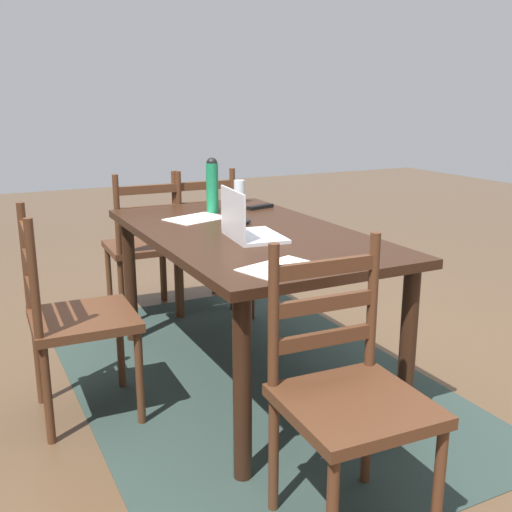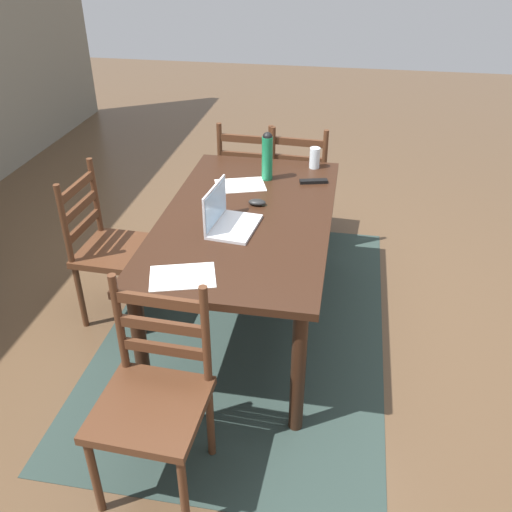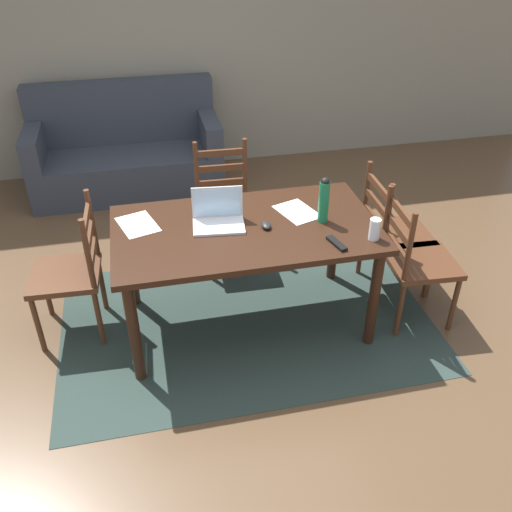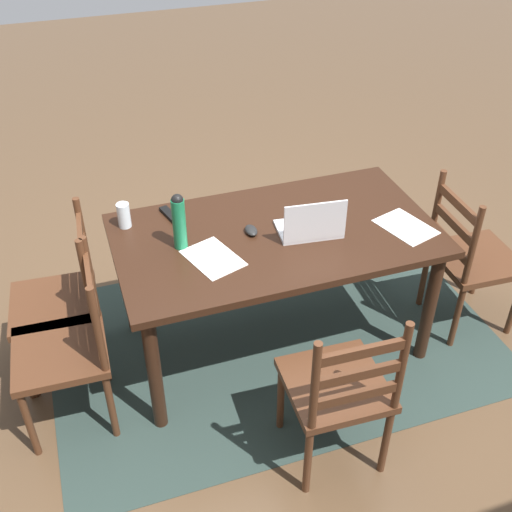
{
  "view_description": "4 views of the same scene",
  "coord_description": "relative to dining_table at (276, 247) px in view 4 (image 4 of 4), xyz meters",
  "views": [
    {
      "loc": [
        -2.56,
        1.24,
        1.39
      ],
      "look_at": [
        0.09,
        -0.1,
        0.61
      ],
      "focal_mm": 42.57,
      "sensor_mm": 36.0,
      "label": 1
    },
    {
      "loc": [
        -2.66,
        -0.52,
        2.17
      ],
      "look_at": [
        -0.08,
        -0.06,
        0.55
      ],
      "focal_mm": 38.78,
      "sensor_mm": 36.0,
      "label": 2
    },
    {
      "loc": [
        -0.59,
        -2.95,
        2.55
      ],
      "look_at": [
        0.04,
        -0.12,
        0.62
      ],
      "focal_mm": 39.11,
      "sensor_mm": 36.0,
      "label": 3
    },
    {
      "loc": [
        0.96,
        2.51,
        2.61
      ],
      "look_at": [
        0.13,
        0.06,
        0.69
      ],
      "focal_mm": 44.25,
      "sensor_mm": 36.0,
      "label": 4
    }
  ],
  "objects": [
    {
      "name": "ground_plane",
      "position": [
        0.0,
        0.0,
        -0.68
      ],
      "size": [
        14.0,
        14.0,
        0.0
      ],
      "primitive_type": "plane",
      "color": "brown"
    },
    {
      "name": "laptop",
      "position": [
        -0.16,
        0.08,
        0.15
      ],
      "size": [
        0.34,
        0.26,
        0.23
      ],
      "color": "silver",
      "rests_on": "dining_table"
    },
    {
      "name": "paper_stack_left",
      "position": [
        0.37,
        0.11,
        0.09
      ],
      "size": [
        0.29,
        0.35,
        0.0
      ],
      "primitive_type": "cube",
      "rotation": [
        0.0,
        0.0,
        0.33
      ],
      "color": "white",
      "rests_on": "dining_table"
    },
    {
      "name": "water_bottle",
      "position": [
        0.49,
        -0.03,
        0.25
      ],
      "size": [
        0.07,
        0.07,
        0.3
      ],
      "color": "#197247",
      "rests_on": "dining_table"
    },
    {
      "name": "chair_left_far",
      "position": [
        -1.12,
        0.18,
        -0.21
      ],
      "size": [
        0.46,
        0.46,
        0.95
      ],
      "color": "#4C2B19",
      "rests_on": "ground"
    },
    {
      "name": "dining_table",
      "position": [
        0.0,
        0.0,
        0.0
      ],
      "size": [
        1.66,
        0.92,
        0.77
      ],
      "color": "black",
      "rests_on": "ground"
    },
    {
      "name": "drinking_glass",
      "position": [
        0.73,
        -0.31,
        0.16
      ],
      "size": [
        0.07,
        0.07,
        0.13
      ],
      "primitive_type": "cylinder",
      "color": "silver",
      "rests_on": "dining_table"
    },
    {
      "name": "area_rug",
      "position": [
        0.0,
        0.0,
        -0.67
      ],
      "size": [
        2.54,
        1.64,
        0.01
      ],
      "primitive_type": "cube",
      "color": "#283833",
      "rests_on": "ground"
    },
    {
      "name": "chair_right_far",
      "position": [
        1.12,
        0.19,
        -0.21
      ],
      "size": [
        0.45,
        0.45,
        0.95
      ],
      "color": "#4C2B19",
      "rests_on": "ground"
    },
    {
      "name": "tv_remote",
      "position": [
        0.49,
        -0.32,
        0.1
      ],
      "size": [
        0.09,
        0.18,
        0.02
      ],
      "primitive_type": "cube",
      "rotation": [
        0.0,
        0.0,
        0.25
      ],
      "color": "black",
      "rests_on": "dining_table"
    },
    {
      "name": "computer_mouse",
      "position": [
        0.12,
        -0.03,
        0.11
      ],
      "size": [
        0.06,
        0.1,
        0.03
      ],
      "primitive_type": "ellipsoid",
      "rotation": [
        0.0,
        0.0,
        -0.02
      ],
      "color": "black",
      "rests_on": "dining_table"
    },
    {
      "name": "chair_right_near",
      "position": [
        1.12,
        -0.18,
        -0.21
      ],
      "size": [
        0.47,
        0.47,
        0.95
      ],
      "color": "#4C2B19",
      "rests_on": "ground"
    },
    {
      "name": "chair_far_head",
      "position": [
        0.0,
        0.83,
        -0.21
      ],
      "size": [
        0.46,
        0.46,
        0.95
      ],
      "color": "#4C2B19",
      "rests_on": "ground"
    },
    {
      "name": "paper_stack_right",
      "position": [
        -0.66,
        0.17,
        0.09
      ],
      "size": [
        0.29,
        0.34,
        0.0
      ],
      "primitive_type": "cube",
      "rotation": [
        0.0,
        0.0,
        0.3
      ],
      "color": "white",
      "rests_on": "dining_table"
    }
  ]
}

